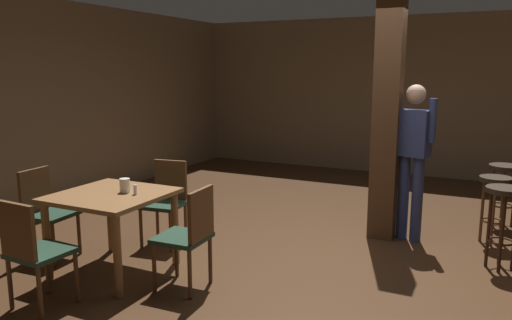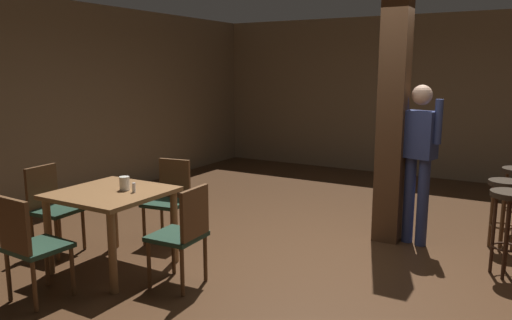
# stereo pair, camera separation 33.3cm
# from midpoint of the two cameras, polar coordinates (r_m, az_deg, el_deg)

# --- Properties ---
(ground_plane) EXTENTS (10.80, 10.80, 0.00)m
(ground_plane) POSITION_cam_midpoint_polar(r_m,az_deg,el_deg) (5.21, 6.44, -10.87)
(ground_plane) COLOR #422816
(wall_back) EXTENTS (8.00, 0.10, 2.80)m
(wall_back) POSITION_cam_midpoint_polar(r_m,az_deg,el_deg) (9.24, 16.18, 6.99)
(wall_back) COLOR #756047
(wall_back) RESTS_ON ground_plane
(wall_left) EXTENTS (0.10, 9.00, 2.80)m
(wall_left) POSITION_cam_midpoint_polar(r_m,az_deg,el_deg) (7.26, -24.69, 5.63)
(wall_left) COLOR #756047
(wall_left) RESTS_ON ground_plane
(pillar) EXTENTS (0.28, 0.28, 2.80)m
(pillar) POSITION_cam_midpoint_polar(r_m,az_deg,el_deg) (5.60, 13.14, 5.17)
(pillar) COLOR #4C301C
(pillar) RESTS_ON ground_plane
(dining_table) EXTENTS (0.95, 0.95, 0.76)m
(dining_table) POSITION_cam_midpoint_polar(r_m,az_deg,el_deg) (4.85, -18.05, -5.08)
(dining_table) COLOR brown
(dining_table) RESTS_ON ground_plane
(chair_south) EXTENTS (0.44, 0.44, 0.89)m
(chair_south) POSITION_cam_midpoint_polar(r_m,az_deg,el_deg) (4.37, -26.22, -9.09)
(chair_south) COLOR #1E3828
(chair_south) RESTS_ON ground_plane
(chair_west) EXTENTS (0.45, 0.45, 0.89)m
(chair_west) POSITION_cam_midpoint_polar(r_m,az_deg,el_deg) (5.51, -24.59, -5.05)
(chair_west) COLOR #1E3828
(chair_west) RESTS_ON ground_plane
(chair_east) EXTENTS (0.44, 0.44, 0.89)m
(chair_east) POSITION_cam_midpoint_polar(r_m,az_deg,el_deg) (4.35, -9.81, -8.21)
(chair_east) COLOR #1E3828
(chair_east) RESTS_ON ground_plane
(chair_north) EXTENTS (0.47, 0.47, 0.89)m
(chair_north) POSITION_cam_midpoint_polar(r_m,az_deg,el_deg) (5.53, -11.93, -4.25)
(chair_north) COLOR #1E3828
(chair_north) RESTS_ON ground_plane
(napkin_cup) EXTENTS (0.09, 0.09, 0.13)m
(napkin_cup) POSITION_cam_midpoint_polar(r_m,az_deg,el_deg) (4.81, -16.70, -2.81)
(napkin_cup) COLOR silver
(napkin_cup) RESTS_ON dining_table
(salt_shaker) EXTENTS (0.03, 0.03, 0.09)m
(salt_shaker) POSITION_cam_midpoint_polar(r_m,az_deg,el_deg) (4.70, -15.63, -3.29)
(salt_shaker) COLOR silver
(salt_shaker) RESTS_ON dining_table
(standing_person) EXTENTS (0.47, 0.28, 1.72)m
(standing_person) POSITION_cam_midpoint_polar(r_m,az_deg,el_deg) (5.61, 15.88, 0.96)
(standing_person) COLOR navy
(standing_person) RESTS_ON ground_plane
(bar_stool_near) EXTENTS (0.35, 0.35, 0.79)m
(bar_stool_near) POSITION_cam_midpoint_polar(r_m,az_deg,el_deg) (5.17, 24.83, -5.06)
(bar_stool_near) COLOR #2D2319
(bar_stool_near) RESTS_ON ground_plane
(bar_stool_mid) EXTENTS (0.34, 0.34, 0.74)m
(bar_stool_mid) POSITION_cam_midpoint_polar(r_m,az_deg,el_deg) (5.91, 24.20, -3.57)
(bar_stool_mid) COLOR #2D2319
(bar_stool_mid) RESTS_ON ground_plane
(bar_stool_far) EXTENTS (0.37, 0.37, 0.75)m
(bar_stool_far) POSITION_cam_midpoint_polar(r_m,az_deg,el_deg) (6.62, 25.25, -2.07)
(bar_stool_far) COLOR #2D2319
(bar_stool_far) RESTS_ON ground_plane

